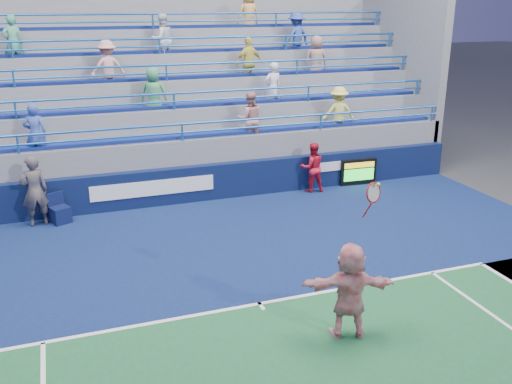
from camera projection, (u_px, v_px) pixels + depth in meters
name	position (u px, v px, depth m)	size (l,w,h in m)	color
ground	(260.00, 305.00, 11.43)	(120.00, 120.00, 0.00)	#333538
sponsor_wall	(186.00, 185.00, 17.06)	(18.00, 0.32, 1.10)	#0B1A3D
bleacher_stand	(161.00, 127.00, 20.10)	(18.00, 5.60, 6.13)	slate
serve_speed_board	(358.00, 172.00, 18.70)	(1.25, 0.19, 0.86)	black
judge_chair	(60.00, 214.00, 15.55)	(0.62, 0.64, 0.83)	#0C143C
tennis_player	(350.00, 290.00, 10.12)	(1.75, 0.98, 2.89)	white
line_judge	(34.00, 191.00, 15.15)	(0.71, 0.47, 1.95)	#131B36
ball_girl	(312.00, 167.00, 17.92)	(0.77, 0.60, 1.59)	red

